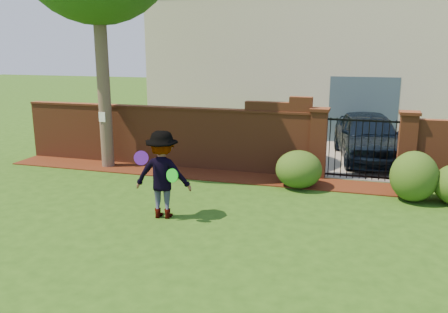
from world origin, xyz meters
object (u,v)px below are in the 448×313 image
(frisbee_purple, at_px, (141,158))
(man, at_px, (162,175))
(frisbee_green, at_px, (172,175))
(car, at_px, (370,138))

(frisbee_purple, bearing_deg, man, 48.42)
(frisbee_purple, xyz_separation_m, frisbee_green, (0.60, 0.11, -0.34))
(car, relative_size, frisbee_green, 15.88)
(frisbee_purple, distance_m, frisbee_green, 0.70)
(frisbee_purple, relative_size, frisbee_green, 1.03)
(man, bearing_deg, frisbee_purple, 41.70)
(car, distance_m, man, 7.41)
(car, height_order, man, man)
(car, relative_size, frisbee_purple, 15.37)
(car, xyz_separation_m, frisbee_green, (-3.80, -6.37, 0.23))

